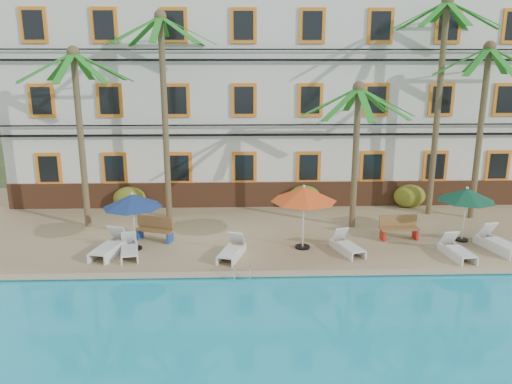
{
  "coord_description": "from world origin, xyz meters",
  "views": [
    {
      "loc": [
        -1.69,
        -15.8,
        6.91
      ],
      "look_at": [
        -1.08,
        3.0,
        2.0
      ],
      "focal_mm": 35.0,
      "sensor_mm": 36.0,
      "label": 1
    }
  ],
  "objects_px": {
    "palm_d": "(440,80)",
    "lounger_f": "(498,242)",
    "pool_ladder": "(242,276)",
    "umbrella_green": "(466,195)",
    "lounger_c": "(232,250)",
    "lounger_b": "(129,249)",
    "lounger_d": "(347,245)",
    "umbrella_red": "(304,194)",
    "umbrella_blue": "(133,201)",
    "lounger_a": "(110,246)",
    "palm_c": "(357,132)",
    "bench_left": "(155,228)",
    "palm_b": "(164,90)",
    "palm_e": "(483,106)",
    "palm_a": "(78,112)",
    "lounger_e": "(457,250)",
    "bench_right": "(399,227)"
  },
  "relations": [
    {
      "from": "umbrella_red",
      "to": "pool_ladder",
      "type": "distance_m",
      "value": 3.91
    },
    {
      "from": "lounger_a",
      "to": "lounger_e",
      "type": "bearing_deg",
      "value": -2.99
    },
    {
      "from": "lounger_b",
      "to": "lounger_d",
      "type": "bearing_deg",
      "value": 0.77
    },
    {
      "from": "lounger_e",
      "to": "bench_right",
      "type": "relative_size",
      "value": 1.15
    },
    {
      "from": "lounger_c",
      "to": "lounger_f",
      "type": "distance_m",
      "value": 9.72
    },
    {
      "from": "palm_e",
      "to": "umbrella_blue",
      "type": "distance_m",
      "value": 14.77
    },
    {
      "from": "palm_c",
      "to": "palm_e",
      "type": "bearing_deg",
      "value": 11.1
    },
    {
      "from": "lounger_a",
      "to": "lounger_b",
      "type": "height_order",
      "value": "lounger_a"
    },
    {
      "from": "bench_left",
      "to": "palm_c",
      "type": "bearing_deg",
      "value": 9.89
    },
    {
      "from": "lounger_c",
      "to": "lounger_d",
      "type": "bearing_deg",
      "value": 5.09
    },
    {
      "from": "lounger_a",
      "to": "lounger_f",
      "type": "distance_m",
      "value": 14.06
    },
    {
      "from": "palm_c",
      "to": "lounger_c",
      "type": "height_order",
      "value": "palm_c"
    },
    {
      "from": "palm_d",
      "to": "lounger_f",
      "type": "height_order",
      "value": "palm_d"
    },
    {
      "from": "palm_d",
      "to": "lounger_c",
      "type": "relative_size",
      "value": 5.2
    },
    {
      "from": "palm_e",
      "to": "lounger_f",
      "type": "relative_size",
      "value": 3.72
    },
    {
      "from": "palm_e",
      "to": "lounger_e",
      "type": "height_order",
      "value": "palm_e"
    },
    {
      "from": "palm_e",
      "to": "lounger_b",
      "type": "relative_size",
      "value": 4.34
    },
    {
      "from": "umbrella_blue",
      "to": "pool_ladder",
      "type": "relative_size",
      "value": 2.9
    },
    {
      "from": "bench_left",
      "to": "lounger_e",
      "type": "bearing_deg",
      "value": -10.65
    },
    {
      "from": "lounger_f",
      "to": "lounger_c",
      "type": "bearing_deg",
      "value": -177.57
    },
    {
      "from": "umbrella_red",
      "to": "pool_ladder",
      "type": "xyz_separation_m",
      "value": [
        -2.24,
        -2.45,
        -2.05
      ]
    },
    {
      "from": "lounger_b",
      "to": "lounger_c",
      "type": "distance_m",
      "value": 3.65
    },
    {
      "from": "umbrella_red",
      "to": "bench_left",
      "type": "height_order",
      "value": "umbrella_red"
    },
    {
      "from": "pool_ladder",
      "to": "umbrella_green",
      "type": "bearing_deg",
      "value": 19.74
    },
    {
      "from": "lounger_f",
      "to": "bench_left",
      "type": "height_order",
      "value": "bench_left"
    },
    {
      "from": "umbrella_green",
      "to": "lounger_d",
      "type": "height_order",
      "value": "umbrella_green"
    },
    {
      "from": "umbrella_blue",
      "to": "lounger_b",
      "type": "height_order",
      "value": "umbrella_blue"
    },
    {
      "from": "lounger_e",
      "to": "palm_c",
      "type": "bearing_deg",
      "value": 130.74
    },
    {
      "from": "palm_b",
      "to": "palm_c",
      "type": "relative_size",
      "value": 1.46
    },
    {
      "from": "palm_b",
      "to": "lounger_a",
      "type": "xyz_separation_m",
      "value": [
        -1.5,
        -4.35,
        -5.26
      ]
    },
    {
      "from": "umbrella_red",
      "to": "lounger_a",
      "type": "bearing_deg",
      "value": -176.89
    },
    {
      "from": "umbrella_red",
      "to": "lounger_b",
      "type": "xyz_separation_m",
      "value": [
        -6.24,
        -0.55,
        -1.8
      ]
    },
    {
      "from": "palm_c",
      "to": "lounger_b",
      "type": "relative_size",
      "value": 3.45
    },
    {
      "from": "umbrella_blue",
      "to": "umbrella_green",
      "type": "xyz_separation_m",
      "value": [
        12.38,
        0.5,
        -0.02
      ]
    },
    {
      "from": "umbrella_green",
      "to": "lounger_d",
      "type": "relative_size",
      "value": 1.21
    },
    {
      "from": "lounger_b",
      "to": "pool_ladder",
      "type": "bearing_deg",
      "value": -25.52
    },
    {
      "from": "palm_c",
      "to": "lounger_f",
      "type": "bearing_deg",
      "value": -30.62
    },
    {
      "from": "lounger_a",
      "to": "bench_right",
      "type": "distance_m",
      "value": 10.86
    },
    {
      "from": "palm_d",
      "to": "lounger_d",
      "type": "relative_size",
      "value": 5.27
    },
    {
      "from": "palm_e",
      "to": "lounger_b",
      "type": "xyz_separation_m",
      "value": [
        -14.13,
        -4.04,
        -4.61
      ]
    },
    {
      "from": "lounger_e",
      "to": "palm_a",
      "type": "bearing_deg",
      "value": 164.57
    },
    {
      "from": "lounger_d",
      "to": "palm_d",
      "type": "bearing_deg",
      "value": 44.16
    },
    {
      "from": "palm_d",
      "to": "umbrella_red",
      "type": "height_order",
      "value": "palm_d"
    },
    {
      "from": "lounger_d",
      "to": "pool_ladder",
      "type": "bearing_deg",
      "value": -152.05
    },
    {
      "from": "palm_a",
      "to": "palm_e",
      "type": "distance_m",
      "value": 16.58
    },
    {
      "from": "lounger_c",
      "to": "pool_ladder",
      "type": "relative_size",
      "value": 2.41
    },
    {
      "from": "palm_c",
      "to": "bench_left",
      "type": "relative_size",
      "value": 3.79
    },
    {
      "from": "bench_left",
      "to": "pool_ladder",
      "type": "bearing_deg",
      "value": -46.36
    },
    {
      "from": "palm_c",
      "to": "lounger_c",
      "type": "relative_size",
      "value": 3.32
    },
    {
      "from": "palm_d",
      "to": "lounger_c",
      "type": "bearing_deg",
      "value": -150.86
    }
  ]
}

